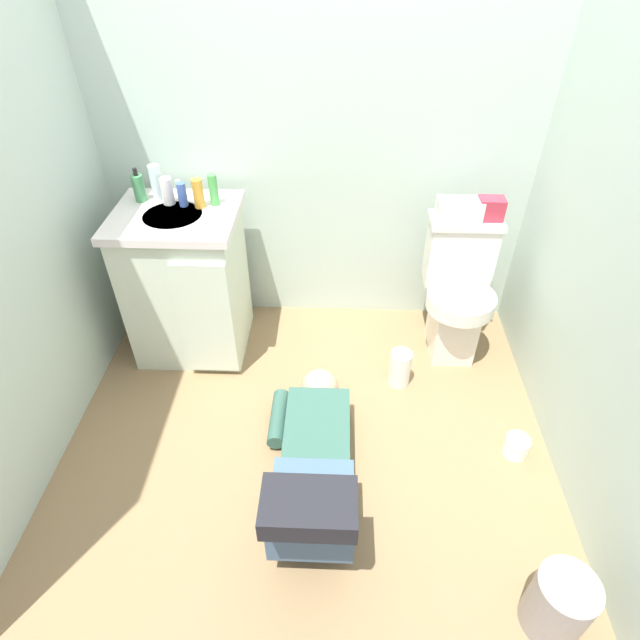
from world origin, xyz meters
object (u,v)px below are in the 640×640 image
at_px(toilet, 457,291).
at_px(bottle_white, 167,191).
at_px(toiletry_bag, 491,209).
at_px(bottle_blue, 182,195).
at_px(vanity_cabinet, 188,282).
at_px(person_plumber, 314,466).
at_px(bottle_green, 213,190).
at_px(soap_dispenser, 139,188).
at_px(bottle_amber, 198,193).
at_px(bottle_clear, 157,183).
at_px(trash_can, 559,604).
at_px(paper_towel_roll, 400,368).
at_px(toilet_paper_roll, 516,446).
at_px(tissue_box, 459,209).
at_px(faucet, 179,190).

xyz_separation_m(toilet, bottle_white, (-1.47, 0.05, 0.52)).
distance_m(toiletry_bag, bottle_blue, 1.50).
distance_m(vanity_cabinet, person_plumber, 1.19).
xyz_separation_m(bottle_white, bottle_green, (0.23, -0.00, 0.01)).
bearing_deg(toiletry_bag, soap_dispenser, -179.62).
bearing_deg(toilet, bottle_amber, 179.06).
distance_m(toiletry_bag, bottle_clear, 1.63).
bearing_deg(bottle_white, soap_dispenser, 170.19).
relative_size(toiletry_bag, bottle_green, 0.81).
bearing_deg(bottle_amber, toiletry_bag, 2.80).
distance_m(bottle_green, trash_can, 2.18).
relative_size(bottle_clear, bottle_white, 1.35).
xyz_separation_m(bottle_amber, bottle_green, (0.07, 0.03, 0.01)).
distance_m(bottle_white, paper_towel_roll, 1.45).
xyz_separation_m(toilet, vanity_cabinet, (-1.42, -0.05, 0.05)).
height_order(toilet, paper_towel_roll, toilet).
bearing_deg(toilet, bottle_green, 177.65).
bearing_deg(bottle_amber, toilet_paper_roll, -27.16).
height_order(bottle_white, paper_towel_roll, bottle_white).
height_order(person_plumber, trash_can, person_plumber).
relative_size(vanity_cabinet, bottle_amber, 5.78).
distance_m(bottle_blue, toilet_paper_roll, 1.95).
xyz_separation_m(toilet, bottle_amber, (-1.31, 0.02, 0.52)).
xyz_separation_m(tissue_box, trash_can, (0.18, -1.55, -0.66)).
height_order(toilet, toiletry_bag, toiletry_bag).
bearing_deg(paper_towel_roll, toiletry_bag, 45.35).
bearing_deg(bottle_green, vanity_cabinet, -151.49).
relative_size(vanity_cabinet, toilet_paper_roll, 7.45).
bearing_deg(bottle_blue, paper_towel_roll, -18.00).
xyz_separation_m(faucet, bottle_amber, (0.12, -0.08, 0.02)).
bearing_deg(toilet_paper_roll, bottle_white, 154.21).
bearing_deg(bottle_green, tissue_box, 1.90).
xyz_separation_m(bottle_clear, bottle_amber, (0.22, -0.07, -0.02)).
height_order(tissue_box, bottle_green, bottle_green).
distance_m(faucet, toilet_paper_roll, 2.00).
xyz_separation_m(person_plumber, bottle_white, (-0.75, 1.03, 0.71)).
bearing_deg(toilet_paper_roll, bottle_blue, 153.69).
distance_m(tissue_box, bottle_green, 1.20).
xyz_separation_m(bottle_blue, trash_can, (1.53, -1.50, -0.74)).
xyz_separation_m(tissue_box, toiletry_bag, (0.15, 0.00, 0.01)).
height_order(person_plumber, bottle_clear, bottle_clear).
bearing_deg(bottle_blue, bottle_green, 6.35).
relative_size(bottle_blue, bottle_amber, 0.81).
bearing_deg(soap_dispenser, bottle_white, -9.81).
distance_m(person_plumber, toiletry_bag, 1.49).
distance_m(bottle_amber, paper_towel_roll, 1.32).
xyz_separation_m(person_plumber, tissue_box, (0.67, 1.07, 0.62)).
height_order(person_plumber, bottle_amber, bottle_amber).
distance_m(bottle_white, trash_can, 2.33).
bearing_deg(bottle_blue, toilet, -1.41).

